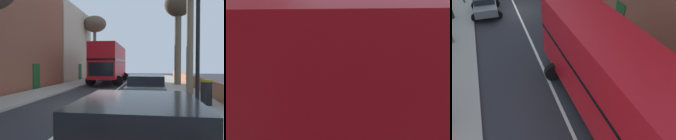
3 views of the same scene
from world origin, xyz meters
TOP-DOWN VIEW (x-y plane):
  - ground_plane at (0.00, 0.00)m, footprint 84.00×84.00m
  - road_centre_line at (0.00, 0.00)m, footprint 0.16×54.00m
  - sidewalk_left at (-4.90, 0.00)m, footprint 2.60×60.00m
  - sidewalk_right at (4.90, 0.00)m, footprint 2.60×60.00m
  - double_decker_bus at (-1.70, 13.59)m, footprint 3.78×11.40m
  - parked_car_grey_right_1 at (2.50, -0.29)m, footprint 2.50×4.14m
  - parked_car_red_right_3 at (2.50, -8.19)m, footprint 2.52×4.03m
  - street_tree_right_1 at (5.24, 11.22)m, footprint 2.57×2.57m
  - street_tree_left_2 at (-5.23, 21.15)m, footprint 3.33×3.33m
  - lamppost_right at (4.30, -3.18)m, footprint 0.32×0.32m
  - litter_bin_right at (5.30, -0.09)m, footprint 0.55×0.55m

SIDE VIEW (x-z plane):
  - ground_plane at x=0.00m, z-range 0.00..0.00m
  - road_centre_line at x=0.00m, z-range 0.00..0.01m
  - sidewalk_left at x=-4.90m, z-range 0.00..0.12m
  - sidewalk_right at x=4.90m, z-range 0.00..0.12m
  - litter_bin_right at x=5.30m, z-range 0.12..1.32m
  - parked_car_grey_right_1 at x=2.50m, z-range 0.12..1.65m
  - parked_car_red_right_3 at x=2.50m, z-range 0.12..1.68m
  - double_decker_bus at x=-1.70m, z-range 0.33..4.39m
  - lamppost_right at x=4.30m, z-range 0.65..6.96m
  - street_tree_right_1 at x=5.24m, z-range 2.75..11.65m
  - street_tree_left_2 at x=-5.23m, z-range 3.18..12.06m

